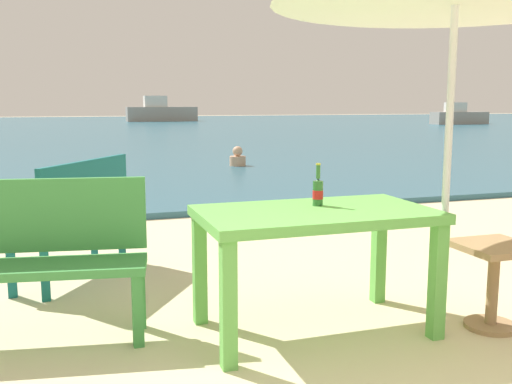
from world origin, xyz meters
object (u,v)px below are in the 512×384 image
swimmer_person (238,158)px  boat_fishing_trawler (161,112)px  boat_cargo_ship (459,116)px  picnic_table_green (315,227)px  beer_bottle_amber (318,191)px  bench_green_left (42,250)px  bench_teal_center (78,212)px  side_table_wood (494,273)px

swimmer_person → boat_fishing_trawler: boat_fishing_trawler is taller
boat_fishing_trawler → boat_cargo_ship: 20.04m
picnic_table_green → boat_fishing_trawler: (5.07, 38.31, 0.07)m
picnic_table_green → boat_cargo_ship: (21.63, 27.03, -0.10)m
swimmer_person → boat_fishing_trawler: 29.99m
beer_bottle_amber → bench_green_left: (-1.63, 0.27, -0.31)m
picnic_table_green → bench_teal_center: size_ratio=1.17×
side_table_wood → swimmer_person: (0.93, 8.79, -0.11)m
beer_bottle_amber → boat_fishing_trawler: bearing=82.5°
boat_cargo_ship → side_table_wood: bearing=-127.0°
beer_bottle_amber → bench_green_left: beer_bottle_amber is taller
picnic_table_green → beer_bottle_amber: beer_bottle_amber is taller
picnic_table_green → beer_bottle_amber: (0.07, 0.12, 0.20)m
side_table_wood → boat_fishing_trawler: 38.83m
boat_cargo_ship → swimmer_person: bearing=-136.6°
beer_bottle_amber → picnic_table_green: bearing=-119.6°
boat_fishing_trawler → picnic_table_green: bearing=-97.5°
side_table_wood → swimmer_person: bearing=83.9°
picnic_table_green → swimmer_person: size_ratio=3.41×
bench_teal_center → boat_cargo_ship: size_ratio=0.33×
bench_green_left → boat_cargo_ship: size_ratio=0.34×
bench_green_left → boat_fishing_trawler: bearing=80.1°
beer_bottle_amber → side_table_wood: 1.20m
bench_teal_center → boat_fishing_trawler: bearing=80.1°
swimmer_person → bench_teal_center: bearing=-115.8°
beer_bottle_amber → swimmer_person: size_ratio=0.65×
bench_green_left → picnic_table_green: bearing=-14.0°
boat_fishing_trawler → beer_bottle_amber: bearing=-97.5°
bench_teal_center → swimmer_person: 7.67m
beer_bottle_amber → boat_fishing_trawler: 38.52m
picnic_table_green → side_table_wood: (1.07, -0.31, -0.30)m
side_table_wood → boat_cargo_ship: bearing=53.0°
beer_bottle_amber → side_table_wood: bearing=-23.3°
side_table_wood → boat_cargo_ship: 34.22m
beer_bottle_amber → bench_teal_center: 2.05m
beer_bottle_amber → swimmer_person: beer_bottle_amber is taller
beer_bottle_amber → bench_teal_center: bearing=134.0°
bench_green_left → boat_cargo_ship: 35.33m
side_table_wood → swimmer_person: side_table_wood is taller
picnic_table_green → boat_fishing_trawler: boat_fishing_trawler is taller
bench_green_left → bench_teal_center: bearing=79.3°
picnic_table_green → swimmer_person: 8.72m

